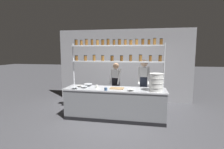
# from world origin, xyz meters

# --- Properties ---
(ground_plane) EXTENTS (40.00, 40.00, 0.00)m
(ground_plane) POSITION_xyz_m (0.00, 0.00, 0.00)
(ground_plane) COLOR #4C4C51
(back_wall) EXTENTS (5.39, 0.12, 2.88)m
(back_wall) POSITION_xyz_m (0.00, 2.05, 1.44)
(back_wall) COLOR #939399
(back_wall) RESTS_ON ground_plane
(prep_counter) EXTENTS (2.99, 0.76, 0.92)m
(prep_counter) POSITION_xyz_m (0.00, -0.00, 0.46)
(prep_counter) COLOR gray
(prep_counter) RESTS_ON ground_plane
(spice_shelf_unit) EXTENTS (2.87, 0.28, 2.40)m
(spice_shelf_unit) POSITION_xyz_m (0.00, 0.33, 1.93)
(spice_shelf_unit) COLOR #B7BABF
(spice_shelf_unit) RESTS_ON ground_plane
(chef_left) EXTENTS (0.41, 0.34, 1.63)m
(chef_left) POSITION_xyz_m (-0.10, 0.79, 0.93)
(chef_left) COLOR black
(chef_left) RESTS_ON ground_plane
(chef_center) EXTENTS (0.37, 0.31, 1.75)m
(chef_center) POSITION_xyz_m (0.83, 0.58, 1.02)
(chef_center) COLOR black
(chef_center) RESTS_ON ground_plane
(container_stack) EXTENTS (0.39, 0.39, 0.50)m
(container_stack) POSITION_xyz_m (1.18, -0.14, 1.17)
(container_stack) COLOR white
(container_stack) RESTS_ON prep_counter
(cutting_board) EXTENTS (0.40, 0.26, 0.02)m
(cutting_board) POSITION_xyz_m (0.07, -0.01, 0.93)
(cutting_board) COLOR #A88456
(cutting_board) RESTS_ON prep_counter
(prep_bowl_near_left) EXTENTS (0.18, 0.18, 0.05)m
(prep_bowl_near_left) POSITION_xyz_m (-1.11, 0.03, 0.94)
(prep_bowl_near_left) COLOR silver
(prep_bowl_near_left) RESTS_ON prep_counter
(prep_bowl_center_front) EXTENTS (0.27, 0.27, 0.07)m
(prep_bowl_center_front) POSITION_xyz_m (-0.89, 0.19, 0.96)
(prep_bowl_center_front) COLOR silver
(prep_bowl_center_front) RESTS_ON prep_counter
(prep_bowl_center_back) EXTENTS (0.20, 0.20, 0.05)m
(prep_bowl_center_back) POSITION_xyz_m (-0.91, -0.09, 0.95)
(prep_bowl_center_back) COLOR silver
(prep_bowl_center_back) RESTS_ON prep_counter
(prep_bowl_near_right) EXTENTS (0.20, 0.20, 0.05)m
(prep_bowl_near_right) POSITION_xyz_m (0.50, -0.24, 0.95)
(prep_bowl_near_right) COLOR silver
(prep_bowl_near_right) RESTS_ON prep_counter
(prep_bowl_far_left) EXTENTS (0.20, 0.20, 0.05)m
(prep_bowl_far_left) POSITION_xyz_m (-1.13, -0.28, 0.95)
(prep_bowl_far_left) COLOR silver
(prep_bowl_far_left) RESTS_ON prep_counter
(serving_cup_front) EXTENTS (0.09, 0.09, 0.08)m
(serving_cup_front) POSITION_xyz_m (-0.20, -0.31, 0.96)
(serving_cup_front) COLOR #334C70
(serving_cup_front) RESTS_ON prep_counter
(serving_cup_by_board) EXTENTS (0.08, 0.08, 0.09)m
(serving_cup_by_board) POSITION_xyz_m (-0.54, -0.02, 0.97)
(serving_cup_by_board) COLOR silver
(serving_cup_by_board) RESTS_ON prep_counter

